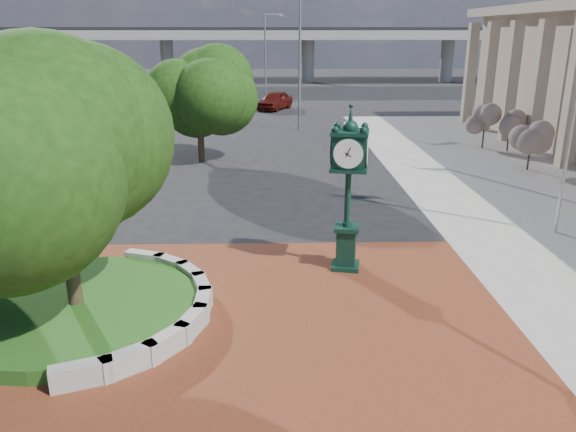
# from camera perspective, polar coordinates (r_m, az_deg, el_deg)

# --- Properties ---
(ground) EXTENTS (200.00, 200.00, 0.00)m
(ground) POSITION_cam_1_polar(r_m,az_deg,el_deg) (14.67, -1.48, -9.93)
(ground) COLOR black
(ground) RESTS_ON ground
(plaza) EXTENTS (12.00, 12.00, 0.04)m
(plaza) POSITION_cam_1_polar(r_m,az_deg,el_deg) (13.79, -1.48, -11.81)
(plaza) COLOR maroon
(plaza) RESTS_ON ground
(planter_wall) EXTENTS (2.96, 6.77, 0.54)m
(planter_wall) POSITION_cam_1_polar(r_m,az_deg,el_deg) (14.80, -12.16, -8.92)
(planter_wall) COLOR #9E9B93
(planter_wall) RESTS_ON ground
(grass_bed) EXTENTS (6.10, 6.10, 0.40)m
(grass_bed) POSITION_cam_1_polar(r_m,az_deg,el_deg) (15.43, -20.64, -8.87)
(grass_bed) COLOR #1A4A15
(grass_bed) RESTS_ON ground
(overpass) EXTENTS (90.00, 12.00, 7.50)m
(overpass) POSITION_cam_1_polar(r_m,az_deg,el_deg) (82.94, -1.72, 17.94)
(overpass) COLOR #9E9B93
(overpass) RESTS_ON ground
(tree_planter) EXTENTS (5.20, 5.20, 6.33)m
(tree_planter) POSITION_cam_1_polar(r_m,az_deg,el_deg) (14.25, -22.20, 3.90)
(tree_planter) COLOR #38281C
(tree_planter) RESTS_ON ground
(tree_street) EXTENTS (4.40, 4.40, 5.45)m
(tree_street) POSITION_cam_1_polar(r_m,az_deg,el_deg) (31.42, -9.02, 11.27)
(tree_street) COLOR #38281C
(tree_street) RESTS_ON ground
(post_clock) EXTENTS (1.18, 1.18, 4.93)m
(post_clock) POSITION_cam_1_polar(r_m,az_deg,el_deg) (16.50, 6.14, 3.33)
(post_clock) COLOR black
(post_clock) RESTS_ON ground
(parked_car) EXTENTS (3.76, 5.25, 1.66)m
(parked_car) POSITION_cam_1_polar(r_m,az_deg,el_deg) (53.29, -1.34, 11.65)
(parked_car) COLOR #4F100B
(parked_car) RESTS_ON ground
(street_lamp_near) EXTENTS (2.07, 0.92, 9.60)m
(street_lamp_near) POSITION_cam_1_polar(r_m,az_deg,el_deg) (41.33, 1.51, 16.41)
(street_lamp_near) COLOR slate
(street_lamp_near) RESTS_ON ground
(street_lamp_far) EXTENTS (1.87, 0.66, 8.49)m
(street_lamp_far) POSITION_cam_1_polar(r_m,az_deg,el_deg) (54.35, -2.12, 16.15)
(street_lamp_far) COLOR slate
(street_lamp_far) RESTS_ON ground
(shrub_near) EXTENTS (1.20, 1.20, 2.20)m
(shrub_near) POSITION_cam_1_polar(r_m,az_deg,el_deg) (31.79, 23.46, 7.07)
(shrub_near) COLOR #38281C
(shrub_near) RESTS_ON ground
(shrub_mid) EXTENTS (1.20, 1.20, 2.20)m
(shrub_mid) POSITION_cam_1_polar(r_m,az_deg,el_deg) (36.53, 21.62, 8.57)
(shrub_mid) COLOR #38281C
(shrub_mid) RESTS_ON ground
(shrub_far) EXTENTS (1.20, 1.20, 2.20)m
(shrub_far) POSITION_cam_1_polar(r_m,az_deg,el_deg) (36.91, 19.36, 8.90)
(shrub_far) COLOR #38281C
(shrub_far) RESTS_ON ground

